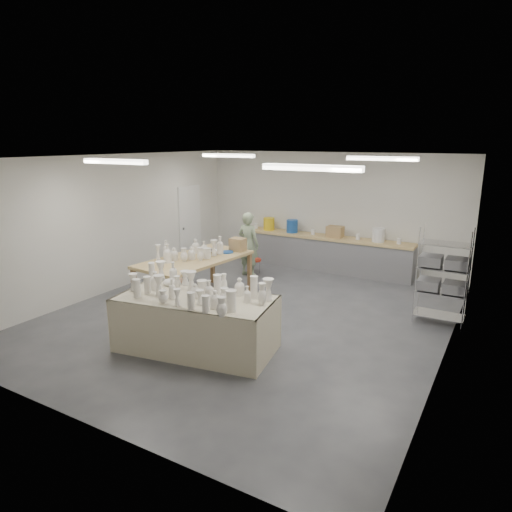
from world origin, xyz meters
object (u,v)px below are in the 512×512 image
Objects in this scene: drying_table at (196,322)px; potter at (248,244)px; work_table at (198,257)px; red_stool at (254,260)px.

potter is (-1.40, 4.00, 0.32)m from drying_table.
work_table is at bearing 116.25° from drying_table.
work_table is at bearing 93.69° from potter.
work_table reaches higher than red_stool.
drying_table reaches higher than red_stool.
potter reaches higher than work_table.
drying_table is 4.49m from red_stool.
potter is 3.81× the size of red_stool.
drying_table is 2.43m from work_table.
work_table is at bearing -89.86° from red_stool.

